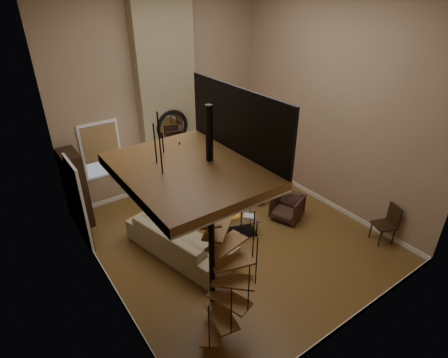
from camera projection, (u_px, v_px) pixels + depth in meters
ground at (234, 236)px, 8.69m from camera, size 6.00×6.50×0.01m
back_wall at (163, 94)px, 9.70m from camera, size 6.00×0.02×5.50m
front_wall at (374, 196)px, 5.04m from camera, size 6.00×0.02×5.50m
left_wall at (89, 167)px, 5.85m from camera, size 0.02×6.50×5.50m
right_wall at (332, 104)px, 8.90m from camera, size 0.02×6.50×5.50m
baseboard_back at (171, 181)px, 10.98m from camera, size 6.00×0.02×0.12m
baseboard_front at (343, 325)px, 6.33m from camera, size 6.00×0.02×0.12m
baseboard_left at (113, 287)px, 7.14m from camera, size 0.02×6.50×0.12m
baseboard_right at (318, 197)px, 10.18m from camera, size 0.02×6.50×0.12m
chimney_breast at (167, 96)px, 9.57m from camera, size 1.60×0.38×5.50m
hearth at (181, 192)px, 10.52m from camera, size 1.50×0.60×0.04m
firebox at (175, 172)px, 10.47m from camera, size 0.95×0.02×0.72m
mantel at (175, 154)px, 10.13m from camera, size 1.70×0.18×0.06m
mirror_frame at (173, 127)px, 9.79m from camera, size 0.94×0.10×0.94m
mirror_disc at (172, 127)px, 9.80m from camera, size 0.80×0.01×0.80m
vase_left at (157, 153)px, 9.81m from camera, size 0.24×0.24×0.25m
vase_right at (193, 144)px, 10.40m from camera, size 0.20×0.20×0.21m
window_back at (101, 149)px, 9.26m from camera, size 1.02×0.06×1.52m
window_right at (273, 125)px, 10.85m from camera, size 0.06×1.02×1.52m
entry_door at (80, 205)px, 7.97m from camera, size 0.10×1.05×2.16m
loft at (195, 165)px, 4.81m from camera, size 1.70×2.20×1.09m
spiral_stair at (212, 243)px, 5.65m from camera, size 1.47×1.47×4.06m
hutch at (76, 189)px, 8.80m from camera, size 0.41×0.87×1.95m
sofa at (179, 238)px, 7.97m from camera, size 1.64×2.80×0.77m
armchair_near at (257, 186)px, 10.12m from camera, size 0.95×0.94×0.67m
armchair_far at (288, 206)px, 9.23m from camera, size 0.93×0.92×0.66m
coffee_table at (233, 224)px, 8.62m from camera, size 1.32×0.96×0.45m
bowl at (232, 216)px, 8.56m from camera, size 0.40×0.40×0.10m
book at (249, 216)px, 8.61m from camera, size 0.33×0.34×0.03m
floor_lamp at (144, 167)px, 8.82m from camera, size 0.40×0.40×1.71m
accent_lamp at (213, 166)px, 11.46m from camera, size 0.13×0.13×0.45m
side_chair at (388, 222)px, 8.30m from camera, size 0.57×0.57×0.96m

